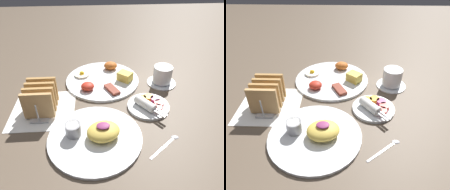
% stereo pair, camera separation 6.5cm
% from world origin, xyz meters
% --- Properties ---
extents(ground_plane, '(3.00, 3.00, 0.00)m').
position_xyz_m(ground_plane, '(0.00, 0.00, 0.00)').
color(ground_plane, brown).
extents(napkin_flat, '(0.22, 0.22, 0.00)m').
position_xyz_m(napkin_flat, '(-0.20, 0.03, 0.00)').
color(napkin_flat, white).
rests_on(napkin_flat, ground_plane).
extents(plate_breakfast, '(0.31, 0.31, 0.05)m').
position_xyz_m(plate_breakfast, '(0.02, 0.21, 0.01)').
color(plate_breakfast, white).
rests_on(plate_breakfast, ground_plane).
extents(plate_condiments, '(0.15, 0.16, 0.04)m').
position_xyz_m(plate_condiments, '(0.18, 0.02, 0.01)').
color(plate_condiments, white).
rests_on(plate_condiments, ground_plane).
extents(plate_foreground, '(0.29, 0.29, 0.06)m').
position_xyz_m(plate_foreground, '(-0.02, -0.12, 0.01)').
color(plate_foreground, white).
rests_on(plate_foreground, ground_plane).
extents(toast_rack, '(0.10, 0.15, 0.10)m').
position_xyz_m(toast_rack, '(-0.20, 0.03, 0.05)').
color(toast_rack, '#B7B7BC').
rests_on(toast_rack, ground_plane).
extents(coffee_cup, '(0.12, 0.12, 0.08)m').
position_xyz_m(coffee_cup, '(0.26, 0.17, 0.04)').
color(coffee_cup, white).
rests_on(coffee_cup, ground_plane).
extents(teaspoon, '(0.11, 0.09, 0.01)m').
position_xyz_m(teaspoon, '(0.20, -0.16, 0.00)').
color(teaspoon, silver).
rests_on(teaspoon, ground_plane).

